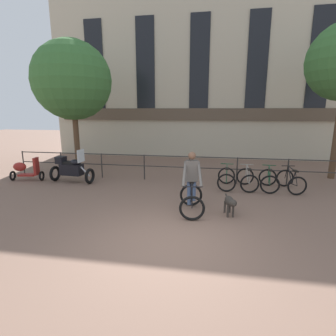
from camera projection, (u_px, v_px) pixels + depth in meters
The scene contains 12 objects.
ground_plane at pixel (167, 244), 5.69m from camera, with size 60.00×60.00×0.00m, color #7A5B4C.
canal_railing at pixel (189, 164), 10.54m from camera, with size 15.05×0.05×1.05m.
building_facade at pixel (199, 75), 15.22m from camera, with size 18.00×0.72×9.70m.
cyclist_with_bike at pixel (192, 185), 7.40m from camera, with size 0.80×1.23×1.70m.
dog at pixel (230, 202), 7.12m from camera, with size 0.33×0.90×0.57m.
parked_motorcycle at pixel (71, 169), 10.44m from camera, with size 1.78×0.79×1.35m.
parked_bicycle_near_lamp at pixel (226, 178), 9.75m from camera, with size 0.71×1.14×0.86m.
parked_bicycle_mid_left at pixel (247, 179), 9.62m from camera, with size 0.70×1.13×0.86m.
parked_bicycle_mid_right at pixel (269, 180), 9.50m from camera, with size 0.79×1.18×0.86m.
parked_bicycle_far_end at pixel (291, 181), 9.38m from camera, with size 0.80×1.19×0.86m.
parked_scooter at pixel (25, 170), 10.72m from camera, with size 1.33×0.60×0.96m.
tree_canalside_left at pixel (72, 81), 12.11m from camera, with size 3.62×3.62×6.00m.
Camera 1 is at (0.88, -5.12, 2.84)m, focal length 28.00 mm.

